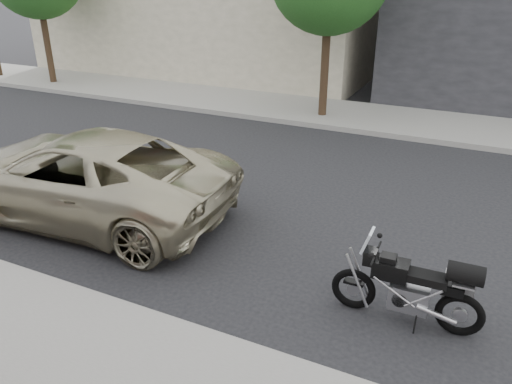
# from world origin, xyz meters

# --- Properties ---
(ground) EXTENTS (120.00, 120.00, 0.00)m
(ground) POSITION_xyz_m (0.00, 0.00, 0.00)
(ground) COLOR black
(ground) RESTS_ON ground
(far_sidewalk) EXTENTS (44.00, 3.00, 0.15)m
(far_sidewalk) POSITION_xyz_m (0.00, -6.50, 0.07)
(far_sidewalk) COLOR gray
(far_sidewalk) RESTS_ON ground
(motorcycle) EXTENTS (1.95, 0.66, 1.23)m
(motorcycle) POSITION_xyz_m (-2.13, 2.58, 0.53)
(motorcycle) COLOR black
(motorcycle) RESTS_ON ground
(minivan) EXTENTS (5.83, 2.95, 1.58)m
(minivan) POSITION_xyz_m (3.95, 2.01, 0.79)
(minivan) COLOR #B4AB8C
(minivan) RESTS_ON ground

